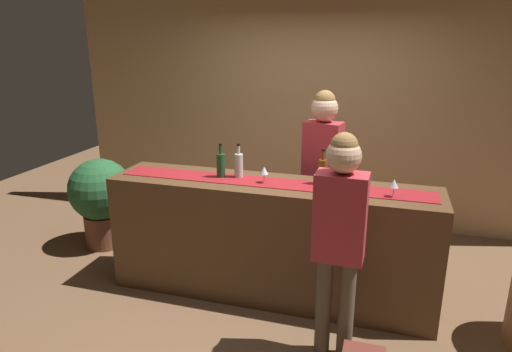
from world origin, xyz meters
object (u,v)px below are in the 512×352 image
object	(u,v)px
wine_glass_near_customer	(264,171)
wine_glass_mid_counter	(394,184)
wine_bottle_clear	(239,165)
bartender	(322,162)
customer_sipping	(340,226)
wine_bottle_amber	(323,171)
potted_plant_tall	(101,196)
wine_bottle_green	(221,165)

from	to	relation	value
wine_glass_near_customer	wine_glass_mid_counter	world-z (taller)	same
wine_bottle_clear	bartender	bearing A→B (deg)	38.18
wine_glass_near_customer	customer_sipping	distance (m)	0.97
wine_bottle_amber	customer_sipping	size ratio (longest dim) A/B	0.18
wine_bottle_clear	wine_bottle_amber	distance (m)	0.72
customer_sipping	bartender	bearing A→B (deg)	105.67
bartender	wine_bottle_amber	bearing A→B (deg)	110.69
wine_glass_near_customer	potted_plant_tall	xyz separation A→B (m)	(-1.95, 0.46, -0.58)
wine_glass_near_customer	customer_sipping	world-z (taller)	customer_sipping
wine_bottle_green	wine_bottle_clear	bearing A→B (deg)	15.11
wine_bottle_green	wine_bottle_amber	distance (m)	0.87
wine_glass_mid_counter	potted_plant_tall	distance (m)	3.09
wine_bottle_amber	wine_glass_near_customer	xyz separation A→B (m)	(-0.47, -0.11, -0.01)
wine_glass_mid_counter	bartender	xyz separation A→B (m)	(-0.64, 0.65, -0.05)
wine_bottle_clear	customer_sipping	size ratio (longest dim) A/B	0.18
bartender	wine_bottle_clear	bearing A→B (deg)	50.15
bartender	wine_glass_mid_counter	bearing A→B (deg)	146.41
wine_bottle_green	wine_bottle_amber	xyz separation A→B (m)	(0.87, 0.06, 0.00)
wine_bottle_clear	bartender	distance (m)	0.83
potted_plant_tall	wine_glass_near_customer	bearing A→B (deg)	-13.14
wine_glass_near_customer	customer_sipping	xyz separation A→B (m)	(0.70, -0.65, -0.14)
wine_bottle_clear	potted_plant_tall	size ratio (longest dim) A/B	0.31
customer_sipping	wine_glass_near_customer	bearing A→B (deg)	139.15
bartender	wine_glass_near_customer	bearing A→B (deg)	68.70
wine_glass_near_customer	bartender	distance (m)	0.72
wine_bottle_amber	customer_sipping	world-z (taller)	customer_sipping
wine_bottle_amber	wine_bottle_green	bearing A→B (deg)	-176.23
wine_glass_mid_counter	customer_sipping	xyz separation A→B (m)	(-0.33, -0.59, -0.14)
potted_plant_tall	wine_bottle_clear	bearing A→B (deg)	-12.09
bartender	customer_sipping	distance (m)	1.29
wine_glass_mid_counter	wine_bottle_clear	bearing A→B (deg)	173.55
wine_glass_mid_counter	potted_plant_tall	world-z (taller)	wine_glass_mid_counter
wine_glass_mid_counter	potted_plant_tall	size ratio (longest dim) A/B	0.15
wine_bottle_green	wine_glass_mid_counter	distance (m)	1.44
bartender	potted_plant_tall	distance (m)	2.41
wine_glass_mid_counter	potted_plant_tall	xyz separation A→B (m)	(-2.99, 0.51, -0.58)
wine_bottle_clear	wine_bottle_green	world-z (taller)	same
wine_bottle_green	wine_glass_near_customer	world-z (taller)	wine_bottle_green
wine_bottle_clear	wine_bottle_green	bearing A→B (deg)	-164.89
wine_bottle_clear	wine_glass_near_customer	distance (m)	0.27
wine_bottle_amber	wine_glass_near_customer	distance (m)	0.48
potted_plant_tall	wine_bottle_green	bearing A→B (deg)	-14.63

